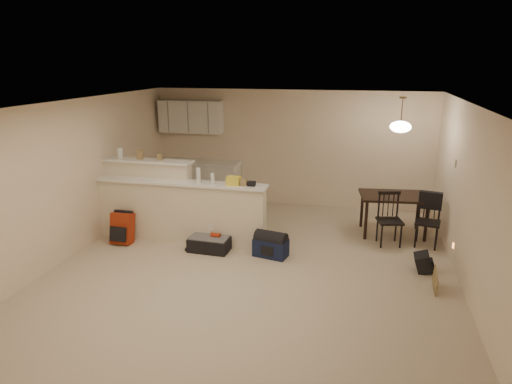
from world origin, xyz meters
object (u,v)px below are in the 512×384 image
(navy_duffel, at_px, (271,248))
(red_backpack, at_px, (122,228))
(dining_table, at_px, (394,200))
(dining_chair_far, at_px, (428,221))
(pendant_lamp, at_px, (401,126))
(suitcase, at_px, (210,244))
(dining_chair_near, at_px, (390,220))
(black_daypack, at_px, (423,263))

(navy_duffel, bearing_deg, red_backpack, -166.97)
(dining_table, xyz_separation_m, dining_chair_far, (0.55, -0.46, -0.20))
(pendant_lamp, distance_m, suitcase, 3.86)
(suitcase, relative_size, red_backpack, 1.24)
(pendant_lamp, bearing_deg, suitcase, -153.50)
(dining_chair_far, height_order, navy_duffel, dining_chair_far)
(dining_table, relative_size, dining_chair_near, 1.40)
(pendant_lamp, height_order, black_daypack, pendant_lamp)
(dining_chair_far, distance_m, navy_duffel, 2.74)
(pendant_lamp, relative_size, red_backpack, 1.15)
(dining_table, distance_m, red_backpack, 4.87)
(pendant_lamp, distance_m, navy_duffel, 3.09)
(dining_chair_near, bearing_deg, red_backpack, 179.44)
(dining_table, xyz_separation_m, dining_chair_near, (-0.08, -0.55, -0.20))
(navy_duffel, height_order, black_daypack, navy_duffel)
(suitcase, height_order, red_backpack, red_backpack)
(red_backpack, height_order, black_daypack, red_backpack)
(suitcase, bearing_deg, dining_table, 28.74)
(pendant_lamp, xyz_separation_m, dining_chair_far, (0.55, -0.46, -1.53))
(dining_chair_near, xyz_separation_m, red_backpack, (-4.53, -0.99, -0.19))
(dining_chair_far, bearing_deg, red_backpack, -157.51)
(pendant_lamp, distance_m, dining_chair_near, 1.63)
(pendant_lamp, bearing_deg, dining_chair_near, -98.25)
(dining_table, relative_size, red_backpack, 2.38)
(pendant_lamp, xyz_separation_m, suitcase, (-3.02, -1.50, -1.88))
(dining_table, bearing_deg, dining_chair_near, -105.55)
(dining_chair_near, relative_size, dining_chair_far, 1.01)
(suitcase, distance_m, black_daypack, 3.41)
(dining_chair_near, relative_size, black_daypack, 2.99)
(red_backpack, relative_size, black_daypack, 1.75)
(red_backpack, bearing_deg, black_daypack, 1.31)
(dining_chair_near, bearing_deg, suitcase, -174.97)
(pendant_lamp, height_order, suitcase, pendant_lamp)
(dining_chair_near, height_order, black_daypack, dining_chair_near)
(red_backpack, bearing_deg, navy_duffel, 1.73)
(dining_chair_near, height_order, dining_chair_far, dining_chair_near)
(dining_chair_near, xyz_separation_m, dining_chair_far, (0.63, 0.09, -0.00))
(navy_duffel, distance_m, black_daypack, 2.36)
(red_backpack, bearing_deg, dining_chair_far, 12.70)
(dining_chair_near, xyz_separation_m, black_daypack, (0.48, -0.95, -0.32))
(dining_chair_near, bearing_deg, dining_table, 68.81)
(dining_table, xyz_separation_m, black_daypack, (0.40, -1.50, -0.52))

